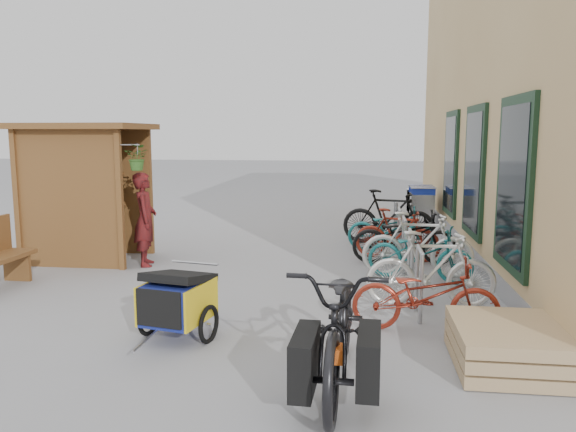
# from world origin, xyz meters

# --- Properties ---
(ground) EXTENTS (80.00, 80.00, 0.00)m
(ground) POSITION_xyz_m (0.00, 0.00, 0.00)
(ground) COLOR gray
(kiosk) EXTENTS (2.49, 1.65, 2.40)m
(kiosk) POSITION_xyz_m (-3.28, 2.47, 1.55)
(kiosk) COLOR brown
(kiosk) RESTS_ON ground
(bike_rack) EXTENTS (0.05, 5.35, 0.86)m
(bike_rack) POSITION_xyz_m (2.30, 2.40, 0.52)
(bike_rack) COLOR #A5A8AD
(bike_rack) RESTS_ON ground
(pallet_stack) EXTENTS (1.00, 1.20, 0.40)m
(pallet_stack) POSITION_xyz_m (3.00, -1.40, 0.21)
(pallet_stack) COLOR tan
(pallet_stack) RESTS_ON ground
(shopping_carts) EXTENTS (0.57, 1.57, 1.02)m
(shopping_carts) POSITION_xyz_m (3.00, 6.97, 0.59)
(shopping_carts) COLOR silver
(shopping_carts) RESTS_ON ground
(child_trailer) EXTENTS (0.87, 1.38, 0.80)m
(child_trailer) POSITION_xyz_m (-0.39, -1.06, 0.44)
(child_trailer) COLOR navy
(child_trailer) RESTS_ON ground
(cargo_bike) EXTENTS (0.86, 2.26, 1.17)m
(cargo_bike) POSITION_xyz_m (1.43, -2.05, 0.58)
(cargo_bike) COLOR black
(cargo_bike) RESTS_ON ground
(person_kiosk) EXTENTS (0.53, 0.66, 1.58)m
(person_kiosk) POSITION_xyz_m (-2.03, 2.21, 0.79)
(person_kiosk) COLOR maroon
(person_kiosk) RESTS_ON ground
(bike_0) EXTENTS (1.66, 0.67, 0.86)m
(bike_0) POSITION_xyz_m (2.32, -0.54, 0.43)
(bike_0) COLOR maroon
(bike_0) RESTS_ON ground
(bike_1) EXTENTS (1.69, 0.57, 1.00)m
(bike_1) POSITION_xyz_m (2.49, 0.41, 0.50)
(bike_1) COLOR white
(bike_1) RESTS_ON ground
(bike_2) EXTENTS (1.70, 1.03, 0.85)m
(bike_2) POSITION_xyz_m (2.49, 1.78, 0.42)
(bike_2) COLOR #1D7074
(bike_2) RESTS_ON ground
(bike_3) EXTENTS (1.73, 0.55, 1.03)m
(bike_3) POSITION_xyz_m (2.47, 1.96, 0.51)
(bike_3) COLOR white
(bike_3) RESTS_ON ground
(bike_4) EXTENTS (1.78, 0.66, 0.93)m
(bike_4) POSITION_xyz_m (2.34, 2.87, 0.46)
(bike_4) COLOR black
(bike_4) RESTS_ON ground
(bike_5) EXTENTS (1.59, 0.85, 0.92)m
(bike_5) POSITION_xyz_m (2.23, 3.15, 0.46)
(bike_5) COLOR maroon
(bike_5) RESTS_ON ground
(bike_6) EXTENTS (1.67, 0.70, 0.85)m
(bike_6) POSITION_xyz_m (2.16, 3.94, 0.43)
(bike_6) COLOR #1D7074
(bike_6) RESTS_ON ground
(bike_7) EXTENTS (1.93, 0.90, 1.12)m
(bike_7) POSITION_xyz_m (2.14, 4.54, 0.56)
(bike_7) COLOR black
(bike_7) RESTS_ON ground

